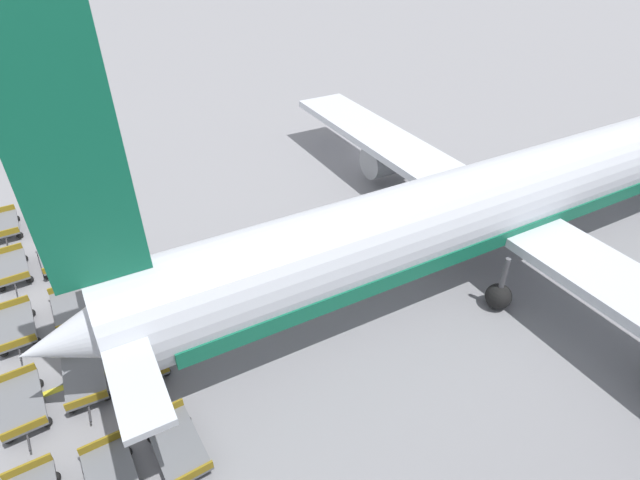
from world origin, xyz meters
TOP-DOWN VIEW (x-y plane):
  - ground_plane at (0.00, 0.00)m, footprint 500.00×500.00m
  - airplane at (12.83, -1.52)m, footprint 37.61×45.19m
  - fuel_tanker_primary at (-15.66, -18.89)m, footprint 9.19×6.25m
  - baggage_dolly_row_near_col_a at (-3.73, -23.80)m, footprint 3.62×1.66m
  - baggage_dolly_row_near_col_b at (0.85, -23.87)m, footprint 3.61×1.61m
  - baggage_dolly_row_near_col_c at (5.57, -24.16)m, footprint 3.62×1.65m
  - baggage_dolly_row_near_col_d at (10.10, -24.43)m, footprint 3.60×1.61m
  - baggage_dolly_row_mid_a_col_a at (-3.77, -21.55)m, footprint 3.65×1.78m
  - baggage_dolly_row_mid_a_col_b at (1.03, -21.84)m, footprint 3.61×1.61m
  - baggage_dolly_row_mid_a_col_c at (5.64, -21.91)m, footprint 3.62×1.66m
  - baggage_dolly_row_mid_a_col_d at (10.04, -22.23)m, footprint 3.66×1.80m
  - baggage_dolly_row_mid_b_col_a at (-3.72, -19.20)m, footprint 3.63×1.69m
  - baggage_dolly_row_mid_b_col_b at (1.15, -19.49)m, footprint 3.65×1.76m
  - baggage_dolly_row_mid_b_col_c at (5.72, -19.76)m, footprint 3.61×1.62m
  - baggage_dolly_row_mid_b_col_d at (10.14, -20.00)m, footprint 3.64×1.71m
  - baggage_dolly_row_mid_b_col_e at (14.79, -20.17)m, footprint 3.61×1.62m
  - stand_guidance_stripe at (10.39, -11.11)m, footprint 2.77×37.92m

SIDE VIEW (x-z plane):
  - ground_plane at x=0.00m, z-range 0.00..0.00m
  - stand_guidance_stripe at x=10.39m, z-range 0.00..0.01m
  - baggage_dolly_row_near_col_a at x=-3.73m, z-range 0.01..0.93m
  - baggage_dolly_row_near_col_b at x=0.85m, z-range 0.01..0.93m
  - baggage_dolly_row_near_col_c at x=5.57m, z-range 0.01..0.93m
  - baggage_dolly_row_near_col_d at x=10.10m, z-range 0.01..0.93m
  - baggage_dolly_row_mid_a_col_a at x=-3.77m, z-range 0.01..0.93m
  - baggage_dolly_row_mid_a_col_b at x=1.03m, z-range 0.01..0.93m
  - baggage_dolly_row_mid_a_col_c at x=5.64m, z-range 0.01..0.93m
  - baggage_dolly_row_mid_a_col_d at x=10.04m, z-range 0.01..0.93m
  - baggage_dolly_row_mid_b_col_a at x=-3.72m, z-range 0.01..0.93m
  - baggage_dolly_row_mid_b_col_b at x=1.15m, z-range 0.01..0.93m
  - baggage_dolly_row_mid_b_col_c at x=5.72m, z-range 0.01..0.93m
  - baggage_dolly_row_mid_b_col_d at x=10.14m, z-range 0.01..0.93m
  - baggage_dolly_row_mid_b_col_e at x=14.79m, z-range 0.01..0.93m
  - fuel_tanker_primary at x=-15.66m, z-range -0.22..2.89m
  - airplane at x=12.83m, z-range -3.39..10.55m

